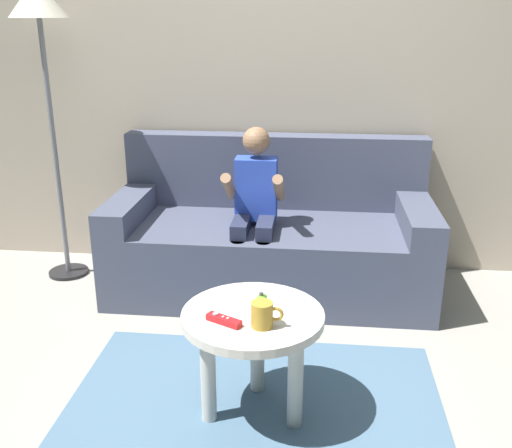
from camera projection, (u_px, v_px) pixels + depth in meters
name	position (u px, v px, depth m)	size (l,w,h in m)	color
ground_plane	(248.00, 425.00, 2.28)	(8.21, 8.21, 0.00)	#9E998E
wall_back	(281.00, 65.00, 3.44)	(4.10, 0.05, 2.50)	#B2A38E
couch	(271.00, 239.00, 3.39)	(1.80, 0.80, 0.86)	#474C60
person_seated_on_couch	(255.00, 206.00, 3.14)	(0.32, 0.39, 0.97)	#282D47
coffee_table	(253.00, 332.00, 2.23)	(0.54, 0.54, 0.46)	beige
area_rug	(253.00, 413.00, 2.34)	(1.54, 1.14, 0.01)	slate
game_remote_red_near_edge	(224.00, 320.00, 2.11)	(0.14, 0.10, 0.03)	red
nunchuk_lime	(261.00, 300.00, 2.25)	(0.06, 0.10, 0.05)	#72C638
coffee_mug	(263.00, 315.00, 2.08)	(0.12, 0.08, 0.09)	#B78C2D
floor_lamp	(40.00, 24.00, 3.16)	(0.32, 0.32, 1.71)	black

